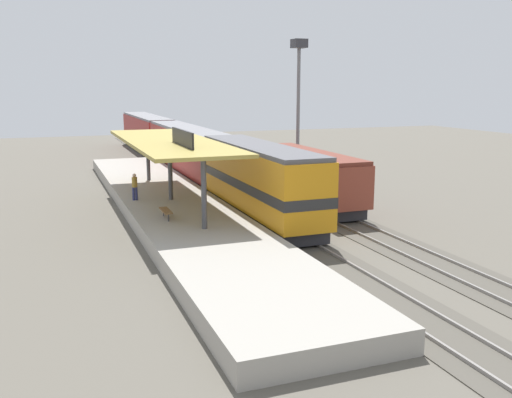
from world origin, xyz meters
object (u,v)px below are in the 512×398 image
object	(u,v)px
locomotive	(259,181)
person_waiting	(135,185)
light_mast	(299,81)
passenger_carriage_front	(187,151)
passenger_carriage_rear	(147,133)
freight_car	(308,177)
platform_bench	(166,211)

from	to	relation	value
locomotive	person_waiting	bearing A→B (deg)	147.95
locomotive	light_mast	world-z (taller)	light_mast
passenger_carriage_front	passenger_carriage_rear	size ratio (longest dim) A/B	1.00
freight_car	person_waiting	bearing A→B (deg)	172.15
light_mast	passenger_carriage_rear	bearing A→B (deg)	105.86
passenger_carriage_front	passenger_carriage_rear	world-z (taller)	same
platform_bench	passenger_carriage_front	bearing A→B (deg)	72.88
locomotive	platform_bench	bearing A→B (deg)	-166.11
light_mast	person_waiting	size ratio (longest dim) A/B	6.84
locomotive	person_waiting	xyz separation A→B (m)	(-6.79, 4.25, -0.56)
passenger_carriage_front	passenger_carriage_rear	xyz separation A→B (m)	(0.00, 20.80, 0.00)
freight_car	locomotive	bearing A→B (deg)	-149.79
platform_bench	passenger_carriage_rear	world-z (taller)	passenger_carriage_rear
passenger_carriage_front	person_waiting	xyz separation A→B (m)	(-6.79, -13.75, -0.46)
locomotive	passenger_carriage_front	world-z (taller)	locomotive
freight_car	light_mast	distance (m)	11.26
freight_car	passenger_carriage_rear	bearing A→B (deg)	97.26
platform_bench	passenger_carriage_front	distance (m)	20.41
locomotive	light_mast	distance (m)	15.02
platform_bench	passenger_carriage_rear	distance (m)	40.74
passenger_carriage_front	person_waiting	size ratio (longest dim) A/B	11.70
person_waiting	passenger_carriage_front	bearing A→B (deg)	63.74
passenger_carriage_rear	freight_car	size ratio (longest dim) A/B	1.67
light_mast	passenger_carriage_front	bearing A→B (deg)	139.56
passenger_carriage_front	person_waiting	world-z (taller)	passenger_carriage_front
locomotive	light_mast	xyz separation A→B (m)	(7.80, 11.35, 5.99)
freight_car	light_mast	xyz separation A→B (m)	(3.20, 8.67, 6.43)
passenger_carriage_rear	freight_car	distance (m)	36.41
passenger_carriage_rear	person_waiting	size ratio (longest dim) A/B	11.70
platform_bench	light_mast	distance (m)	20.12
passenger_carriage_front	passenger_carriage_rear	bearing A→B (deg)	90.00
platform_bench	light_mast	bearing A→B (deg)	42.93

